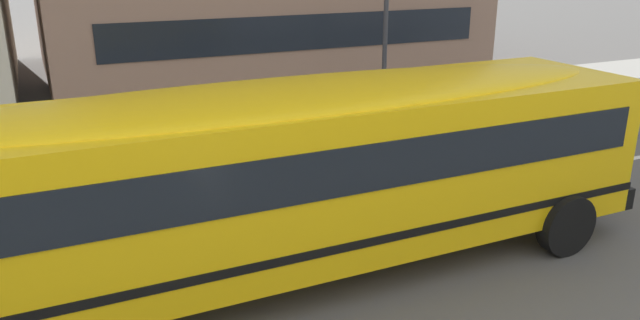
{
  "coord_description": "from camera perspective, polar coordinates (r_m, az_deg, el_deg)",
  "views": [
    {
      "loc": [
        -3.42,
        -8.74,
        4.34
      ],
      "look_at": [
        0.32,
        -0.77,
        1.35
      ],
      "focal_mm": 34.6,
      "sensor_mm": 36.0,
      "label": 1
    }
  ],
  "objects": [
    {
      "name": "ground_plane",
      "position": [
        10.34,
        -3.4,
        -6.1
      ],
      "size": [
        400.0,
        400.0,
        0.0
      ],
      "primitive_type": "plane",
      "color": "#54514F"
    },
    {
      "name": "sidewalk_far",
      "position": [
        17.38,
        -12.97,
        3.83
      ],
      "size": [
        120.0,
        3.0,
        0.01
      ],
      "primitive_type": "cube",
      "color": "gray",
      "rests_on": "ground_plane"
    },
    {
      "name": "lane_centreline",
      "position": [
        10.34,
        -3.4,
        -6.08
      ],
      "size": [
        110.0,
        0.16,
        0.01
      ],
      "primitive_type": "cube",
      "color": "silver",
      "rests_on": "ground_plane"
    },
    {
      "name": "school_bus",
      "position": [
        8.17,
        -4.29,
        -0.79
      ],
      "size": [
        12.16,
        2.87,
        2.72
      ],
      "rotation": [
        0.0,
        0.0,
        3.14
      ],
      "color": "yellow",
      "rests_on": "ground_plane"
    }
  ]
}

